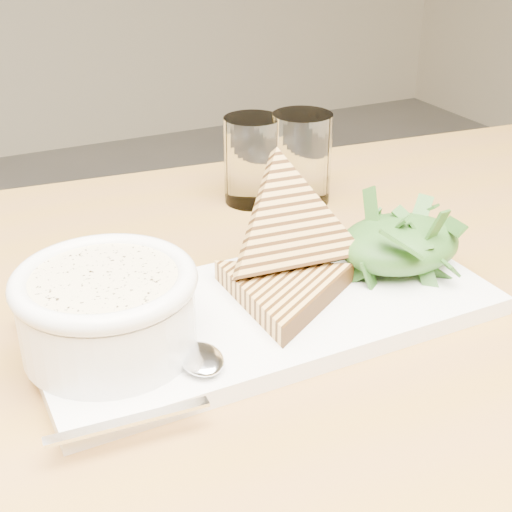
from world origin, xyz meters
name	(u,v)px	position (x,y,z in m)	size (l,w,h in m)	color
table_top	(282,345)	(0.14, 0.19, 0.75)	(1.15, 0.77, 0.04)	olive
table_leg_br	(456,353)	(0.67, 0.52, 0.36)	(0.06, 0.06, 0.73)	olive
platter	(267,312)	(0.13, 0.20, 0.78)	(0.37, 0.17, 0.02)	white
soup_bowl	(108,319)	(0.00, 0.20, 0.81)	(0.13, 0.13, 0.05)	white
soup	(104,283)	(0.00, 0.20, 0.84)	(0.11, 0.11, 0.01)	beige
bowl_rim	(104,280)	(0.00, 0.20, 0.84)	(0.13, 0.13, 0.01)	white
sandwich_flat	(284,291)	(0.15, 0.20, 0.79)	(0.14, 0.14, 0.02)	tan
sandwich_lean	(291,228)	(0.17, 0.24, 0.83)	(0.14, 0.14, 0.08)	tan
salad_base	(399,244)	(0.27, 0.21, 0.81)	(0.11, 0.09, 0.04)	#153F12
arugula_pile	(399,238)	(0.27, 0.21, 0.81)	(0.11, 0.10, 0.05)	#3E6627
spoon_bowl	(202,359)	(0.05, 0.15, 0.79)	(0.03, 0.04, 0.01)	silver
spoon_handle	(129,421)	(-0.01, 0.11, 0.79)	(0.11, 0.01, 0.00)	silver
glass_near	(253,160)	(0.23, 0.43, 0.82)	(0.06, 0.06, 0.10)	white
glass_far	(301,158)	(0.28, 0.41, 0.82)	(0.07, 0.07, 0.10)	white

